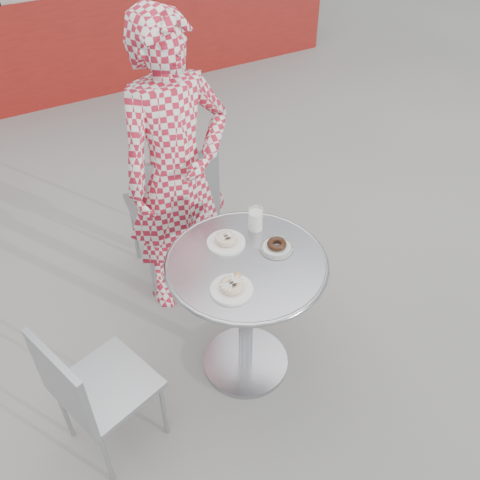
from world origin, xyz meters
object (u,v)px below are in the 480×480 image
chair_far (174,234)px  plate_far (226,240)px  seated_person (177,173)px  milk_cup (255,220)px  bistro_table (246,290)px  plate_checker (277,246)px  plate_near (232,287)px  chair_left (111,407)px

chair_far → plate_far: (-0.00, -0.72, 0.50)m
chair_far → seated_person: 0.60m
milk_cup → plate_far: bearing=-171.4°
bistro_table → plate_checker: bearing=3.5°
plate_far → plate_near: 0.31m
seated_person → milk_cup: size_ratio=14.21×
seated_person → plate_far: 0.55m
chair_left → plate_far: (0.75, 0.23, 0.55)m
bistro_table → plate_far: size_ratio=4.21×
bistro_table → plate_checker: size_ratio=4.77×
plate_checker → milk_cup: 0.18m
bistro_table → plate_far: (-0.02, 0.16, 0.21)m
plate_near → plate_checker: plate_near is taller
milk_cup → chair_far: bearing=104.2°
plate_far → milk_cup: size_ratio=1.51×
plate_near → bistro_table: bearing=40.7°
chair_far → bistro_table: bearing=96.5°
seated_person → chair_far: bearing=81.3°
chair_left → plate_near: (0.62, -0.06, 0.55)m
seated_person → plate_far: bearing=-94.6°
bistro_table → plate_checker: plate_checker is taller
bistro_table → plate_checker: (0.17, 0.01, 0.20)m
chair_far → seated_person: bearing=91.8°
bistro_table → plate_far: bearing=97.9°
bistro_table → chair_far: size_ratio=0.79×
plate_far → plate_checker: plate_far is taller
chair_left → milk_cup: (0.93, 0.25, 0.59)m
plate_near → milk_cup: (0.30, 0.31, 0.04)m
chair_far → chair_left: bearing=56.9°
plate_checker → milk_cup: size_ratio=1.33×
bistro_table → seated_person: seated_person is taller
chair_left → plate_far: 0.95m
plate_checker → milk_cup: (-0.01, 0.18, 0.04)m
chair_left → plate_near: size_ratio=4.29×
plate_near → milk_cup: milk_cup is taller
chair_left → seated_person: bearing=-61.5°
plate_near → milk_cup: bearing=45.8°
bistro_table → seated_person: bearing=92.4°
plate_checker → milk_cup: milk_cup is taller
plate_checker → plate_far: bearing=142.4°
chair_far → plate_checker: (0.19, -0.87, 0.49)m
bistro_table → plate_far: 0.26m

